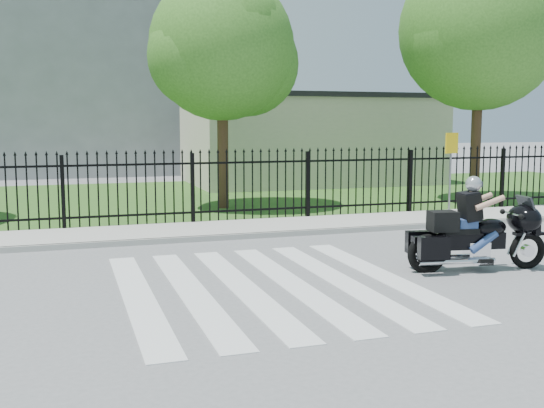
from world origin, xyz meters
name	(u,v)px	position (x,y,z in m)	size (l,w,h in m)	color
ground	(268,286)	(0.00, 0.00, 0.00)	(120.00, 120.00, 0.00)	slate
crosswalk	(268,285)	(0.00, 0.00, 0.01)	(5.00, 5.50, 0.01)	silver
sidewalk	(202,231)	(0.00, 5.00, 0.06)	(40.00, 2.00, 0.12)	#ADAAA3
curb	(211,238)	(0.00, 4.00, 0.06)	(40.00, 0.12, 0.12)	#ADAAA3
grass_strip	(158,199)	(0.00, 12.00, 0.01)	(40.00, 12.00, 0.02)	#29581E
iron_fence	(193,190)	(0.00, 6.00, 0.90)	(26.00, 0.04, 1.80)	black
tree_mid	(222,48)	(1.50, 9.00, 4.67)	(4.20, 4.20, 6.78)	#382316
tree_right	(480,30)	(9.50, 8.00, 5.39)	(5.00, 5.00, 7.90)	#382316
building_low	(310,141)	(7.00, 16.00, 1.75)	(10.00, 6.00, 3.50)	#B6B097
building_low_roof	(310,97)	(7.00, 16.00, 3.60)	(10.20, 6.20, 0.20)	black
building_tall	(58,55)	(-3.00, 26.00, 6.00)	(15.00, 10.00, 12.00)	gray
motorcycle_rider	(474,231)	(3.68, -0.10, 0.68)	(2.51, 1.06, 1.67)	black
traffic_sign	(451,155)	(7.05, 5.69, 1.65)	(0.46, 0.16, 2.14)	slate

